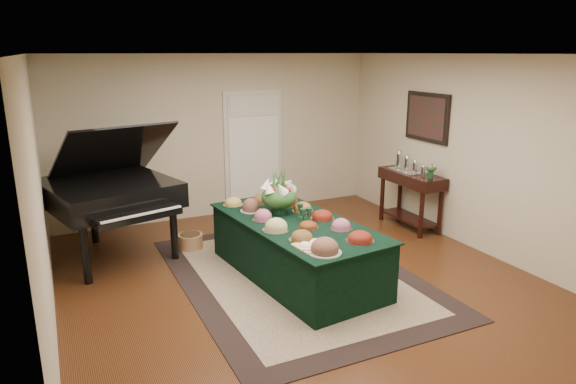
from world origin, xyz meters
name	(u,v)px	position (x,y,z in m)	size (l,w,h in m)	color
ground	(298,279)	(0.00, 0.00, 0.00)	(6.00, 6.00, 0.00)	black
area_rug	(295,275)	(0.01, 0.11, 0.01)	(2.75, 3.85, 0.01)	black
kitchen_doorway	(253,153)	(0.60, 2.97, 1.02)	(1.05, 0.07, 2.10)	silver
buffet_table	(296,249)	(0.01, 0.09, 0.37)	(1.46, 2.61, 0.73)	black
food_platters	(293,217)	(-0.02, 0.12, 0.78)	(1.09, 2.44, 0.13)	silver
cutting_board	(311,244)	(-0.22, -0.73, 0.77)	(0.36, 0.36, 0.10)	tan
green_goblets	(304,214)	(0.11, 0.07, 0.82)	(0.15, 0.28, 0.18)	#163821
floral_centerpiece	(279,192)	(-0.04, 0.47, 1.01)	(0.47, 0.47, 0.47)	#163821
grand_piano	(110,191)	(-1.94, 1.76, 0.93)	(1.89, 2.10, 1.84)	black
wicker_basket	(191,242)	(-0.93, 1.58, 0.11)	(0.35, 0.35, 0.22)	#9E6A3F
mahogany_sideboard	(411,185)	(2.50, 1.02, 0.69)	(0.45, 1.18, 0.90)	black
tea_service	(409,164)	(2.50, 1.11, 1.01)	(0.34, 0.74, 0.30)	silver
pink_bouquet	(431,169)	(2.50, 0.59, 1.05)	(0.18, 0.18, 0.23)	#163821
wall_painting	(427,117)	(2.72, 1.02, 1.75)	(0.05, 0.95, 0.75)	black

